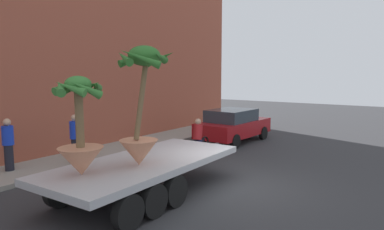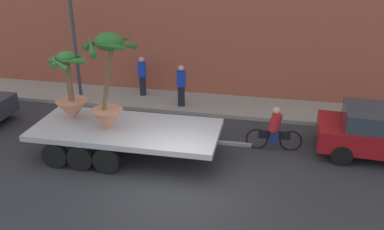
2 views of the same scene
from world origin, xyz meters
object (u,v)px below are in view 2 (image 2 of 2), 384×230
at_px(flatbed_trailer, 119,132).
at_px(cyclist, 275,131).
at_px(potted_palm_rear, 71,93).
at_px(potted_palm_middle, 108,85).
at_px(pedestrian_near_gate, 142,75).
at_px(street_lamp, 73,27).
at_px(pedestrian_far_left, 181,85).

height_order(flatbed_trailer, cyclist, cyclist).
distance_m(flatbed_trailer, cyclist, 5.02).
height_order(potted_palm_rear, potted_palm_middle, potted_palm_middle).
distance_m(flatbed_trailer, potted_palm_middle, 1.69).
distance_m(potted_palm_rear, pedestrian_near_gate, 4.83).
bearing_deg(cyclist, pedestrian_near_gate, 147.82).
bearing_deg(street_lamp, potted_palm_middle, -52.38).
bearing_deg(flatbed_trailer, potted_palm_rear, 171.59).
xyz_separation_m(flatbed_trailer, potted_palm_middle, (-0.13, -0.23, 1.66)).
xyz_separation_m(flatbed_trailer, cyclist, (4.84, 1.35, -0.10)).
relative_size(flatbed_trailer, potted_palm_middle, 2.28).
distance_m(flatbed_trailer, potted_palm_rear, 2.01).
bearing_deg(potted_palm_rear, cyclist, 9.63).
bearing_deg(cyclist, flatbed_trailer, -164.45).
bearing_deg(pedestrian_near_gate, flatbed_trailer, -80.02).
bearing_deg(potted_palm_rear, pedestrian_near_gate, 80.47).
bearing_deg(potted_palm_middle, flatbed_trailer, 60.03).
height_order(potted_palm_middle, pedestrian_far_left, potted_palm_middle).
xyz_separation_m(pedestrian_near_gate, street_lamp, (-2.37, -1.14, 2.19)).
height_order(cyclist, pedestrian_near_gate, pedestrian_near_gate).
bearing_deg(pedestrian_far_left, potted_palm_rear, -125.36).
bearing_deg(pedestrian_far_left, potted_palm_middle, -105.48).
relative_size(flatbed_trailer, cyclist, 3.74).
bearing_deg(pedestrian_near_gate, potted_palm_middle, -81.89).
height_order(pedestrian_far_left, street_lamp, street_lamp).
bearing_deg(pedestrian_far_left, pedestrian_near_gate, 155.82).
height_order(flatbed_trailer, pedestrian_far_left, pedestrian_far_left).
distance_m(flatbed_trailer, pedestrian_far_left, 4.21).
bearing_deg(pedestrian_near_gate, cyclist, -32.18).
distance_m(potted_palm_rear, street_lamp, 4.11).
distance_m(pedestrian_near_gate, pedestrian_far_left, 2.11).
height_order(potted_palm_rear, pedestrian_near_gate, potted_palm_rear).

